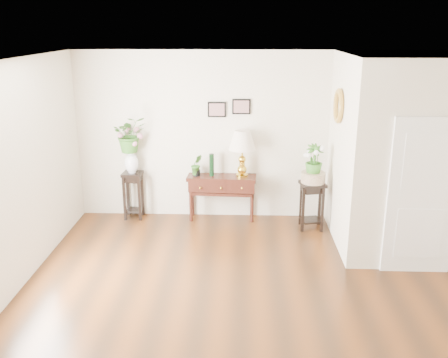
{
  "coord_description": "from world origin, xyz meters",
  "views": [
    {
      "loc": [
        -0.24,
        -5.38,
        3.19
      ],
      "look_at": [
        -0.48,
        1.3,
        1.11
      ],
      "focal_mm": 40.0,
      "sensor_mm": 36.0,
      "label": 1
    }
  ],
  "objects_px": {
    "table_lamp": "(242,156)",
    "console_table": "(222,197)",
    "plant_stand_a": "(133,195)",
    "plant_stand_b": "(312,205)"
  },
  "relations": [
    {
      "from": "console_table",
      "to": "plant_stand_b",
      "type": "relative_size",
      "value": 1.47
    },
    {
      "from": "table_lamp",
      "to": "plant_stand_b",
      "type": "relative_size",
      "value": 1.01
    },
    {
      "from": "plant_stand_a",
      "to": "plant_stand_b",
      "type": "distance_m",
      "value": 2.99
    },
    {
      "from": "plant_stand_b",
      "to": "table_lamp",
      "type": "bearing_deg",
      "value": 162.68
    },
    {
      "from": "console_table",
      "to": "plant_stand_a",
      "type": "distance_m",
      "value": 1.5
    },
    {
      "from": "table_lamp",
      "to": "plant_stand_a",
      "type": "distance_m",
      "value": 1.97
    },
    {
      "from": "table_lamp",
      "to": "plant_stand_a",
      "type": "xyz_separation_m",
      "value": [
        -1.84,
        0.0,
        -0.71
      ]
    },
    {
      "from": "plant_stand_a",
      "to": "plant_stand_b",
      "type": "bearing_deg",
      "value": -6.76
    },
    {
      "from": "plant_stand_b",
      "to": "console_table",
      "type": "bearing_deg",
      "value": 166.51
    },
    {
      "from": "table_lamp",
      "to": "console_table",
      "type": "bearing_deg",
      "value": 180.0
    }
  ]
}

